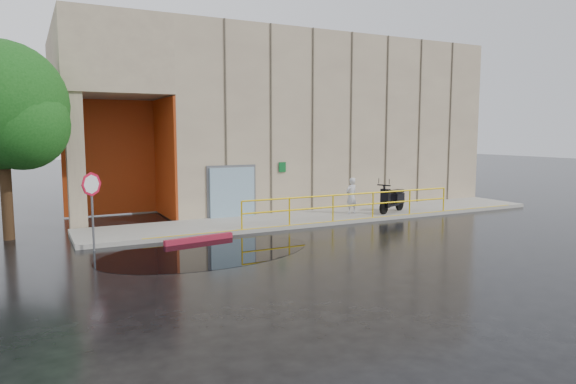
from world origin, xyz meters
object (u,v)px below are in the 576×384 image
at_px(person, 351,196).
at_px(red_curb, 199,239).
at_px(stop_sign, 92,193).
at_px(scooter, 393,192).
at_px(tree_near, 6,110).

xyz_separation_m(person, red_curb, (-7.24, -1.86, -0.82)).
bearing_deg(red_curb, stop_sign, 177.29).
bearing_deg(scooter, person, 140.02).
relative_size(scooter, tree_near, 0.30).
distance_m(red_curb, tree_near, 7.51).
bearing_deg(person, tree_near, -15.05).
height_order(stop_sign, red_curb, stop_sign).
bearing_deg(red_curb, scooter, 8.41).
distance_m(person, tree_near, 13.15).
xyz_separation_m(scooter, tree_near, (-14.40, 1.76, 3.26)).
xyz_separation_m(scooter, red_curb, (-8.99, -1.33, -0.93)).
height_order(scooter, red_curb, scooter).
bearing_deg(stop_sign, red_curb, -15.93).
height_order(red_curb, tree_near, tree_near).
relative_size(stop_sign, red_curb, 1.00).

